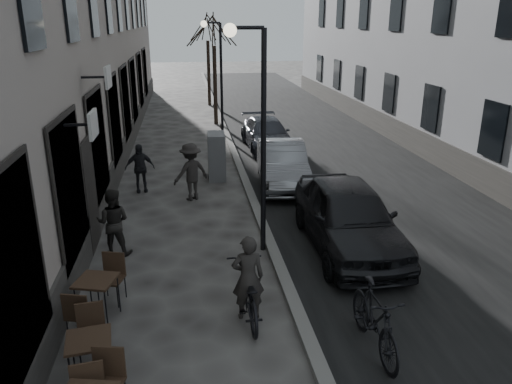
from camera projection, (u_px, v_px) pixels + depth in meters
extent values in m
cube|color=black|center=(315.00, 144.00, 21.68)|extent=(7.30, 60.00, 0.00)
cube|color=#65635E|center=(231.00, 146.00, 21.17)|extent=(0.25, 60.00, 0.12)
cylinder|color=black|center=(264.00, 147.00, 11.00)|extent=(0.12, 0.12, 5.00)
cylinder|color=black|center=(247.00, 28.00, 10.13)|extent=(0.70, 0.08, 0.08)
sphere|color=#FFF2CC|center=(230.00, 30.00, 10.10)|extent=(0.28, 0.28, 0.28)
cylinder|color=black|center=(221.00, 82.00, 22.21)|extent=(0.12, 0.12, 5.00)
cylinder|color=black|center=(212.00, 23.00, 21.34)|extent=(0.70, 0.08, 0.08)
sphere|color=#FFF2CC|center=(204.00, 24.00, 21.31)|extent=(0.28, 0.28, 0.28)
cylinder|color=black|center=(215.00, 86.00, 25.18)|extent=(0.20, 0.20, 3.90)
cylinder|color=black|center=(209.00, 73.00, 30.79)|extent=(0.20, 0.20, 3.90)
cube|color=black|center=(88.00, 340.00, 7.24)|extent=(0.72, 0.72, 0.04)
cylinder|color=black|center=(71.00, 377.00, 7.06)|extent=(0.02, 0.02, 0.74)
cylinder|color=black|center=(110.00, 370.00, 7.20)|extent=(0.02, 0.02, 0.74)
cylinder|color=black|center=(73.00, 354.00, 7.54)|extent=(0.02, 0.02, 0.74)
cylinder|color=black|center=(110.00, 348.00, 7.69)|extent=(0.02, 0.02, 0.74)
cube|color=black|center=(96.00, 280.00, 8.84)|extent=(0.81, 0.81, 0.04)
cylinder|color=black|center=(76.00, 307.00, 8.75)|extent=(0.03, 0.03, 0.76)
cylinder|color=black|center=(106.00, 310.00, 8.67)|extent=(0.03, 0.03, 0.76)
cylinder|color=black|center=(90.00, 291.00, 9.26)|extent=(0.03, 0.03, 0.76)
cylinder|color=black|center=(119.00, 293.00, 9.19)|extent=(0.03, 0.03, 0.76)
cube|color=#5F5F61|center=(217.00, 156.00, 16.83)|extent=(0.60, 1.05, 1.56)
imported|color=black|center=(248.00, 293.00, 9.00)|extent=(0.68, 1.88, 0.98)
imported|color=#282523|center=(248.00, 278.00, 8.90)|extent=(0.59, 0.40, 1.61)
imported|color=black|center=(113.00, 222.00, 11.36)|extent=(0.85, 0.71, 1.58)
imported|color=#282523|center=(191.00, 172.00, 14.80)|extent=(1.29, 1.11, 1.73)
imported|color=black|center=(140.00, 168.00, 15.52)|extent=(0.95, 0.52, 1.54)
imported|color=black|center=(348.00, 216.00, 11.66)|extent=(1.97, 4.75, 1.61)
imported|color=gray|center=(282.00, 164.00, 16.24)|extent=(1.85, 4.32, 1.38)
imported|color=#373941|center=(267.00, 134.00, 20.73)|extent=(1.88, 4.33, 1.24)
imported|color=black|center=(375.00, 319.00, 8.05)|extent=(0.58, 1.94, 1.16)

